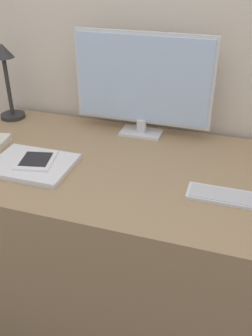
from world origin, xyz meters
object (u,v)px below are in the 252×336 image
object	(u,v)px
laptop	(32,165)
monitor	(142,83)
ereader	(36,160)
desk_lamp	(6,73)
keyboard	(234,198)

from	to	relation	value
laptop	monitor	bearing A→B (deg)	53.04
ereader	desk_lamp	size ratio (longest dim) A/B	0.51
ereader	keyboard	bearing A→B (deg)	0.23
monitor	desk_lamp	bearing A→B (deg)	-178.40
monitor	ereader	xyz separation A→B (m)	(-0.31, -0.42, -0.22)
monitor	keyboard	bearing A→B (deg)	-42.81
monitor	ereader	bearing A→B (deg)	-126.87
monitor	ereader	size ratio (longest dim) A/B	3.30
monitor	laptop	distance (m)	0.59
laptop	desk_lamp	xyz separation A→B (m)	(-0.35, 0.41, 0.22)
keyboard	ereader	bearing A→B (deg)	-179.77
monitor	keyboard	size ratio (longest dim) A/B	1.92
laptop	desk_lamp	distance (m)	0.58
ereader	desk_lamp	distance (m)	0.58
laptop	ereader	xyz separation A→B (m)	(0.01, 0.01, 0.02)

